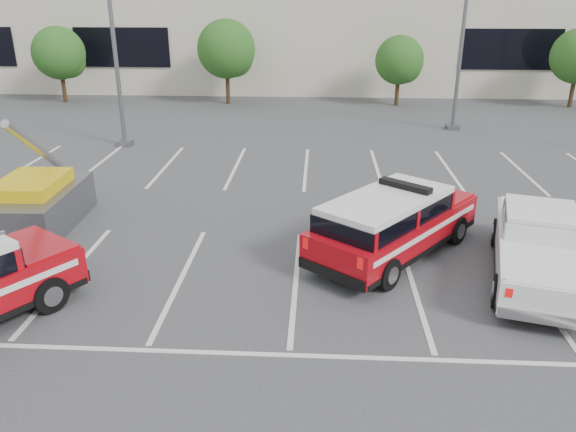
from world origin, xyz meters
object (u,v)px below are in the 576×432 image
(tree_left, at_px, (61,55))
(utility_rig, at_px, (30,206))
(tree_mid_left, at_px, (228,51))
(convention_building, at_px, (317,14))
(tree_mid_right, at_px, (401,62))
(white_pickup, at_px, (537,253))
(light_pole_left, at_px, (112,20))
(fire_chief_suv, at_px, (393,228))
(light_pole_mid, at_px, (465,17))

(tree_left, xyz_separation_m, utility_rig, (7.24, -19.20, -2.12))
(utility_rig, bearing_deg, tree_mid_left, 79.97)
(convention_building, distance_m, utility_rig, 30.33)
(tree_left, bearing_deg, tree_mid_right, -0.00)
(tree_mid_left, relative_size, white_pickup, 0.89)
(tree_left, bearing_deg, light_pole_left, -55.48)
(tree_mid_left, height_order, light_pole_left, light_pole_left)
(convention_building, xyz_separation_m, tree_mid_left, (-5.09, -9.82, -1.68))
(convention_building, height_order, tree_mid_right, convention_building)
(tree_mid_right, height_order, fire_chief_suv, tree_mid_right)
(tree_mid_right, bearing_deg, light_pole_mid, -72.48)
(white_pickup, bearing_deg, fire_chief_suv, 177.95)
(tree_mid_right, distance_m, fire_chief_suv, 20.73)
(light_pole_left, bearing_deg, tree_left, 124.52)
(convention_building, bearing_deg, tree_mid_right, -63.43)
(fire_chief_suv, distance_m, white_pickup, 3.37)
(light_pole_left, xyz_separation_m, utility_rig, (0.34, -9.15, -4.54))
(tree_left, distance_m, tree_mid_right, 20.00)
(utility_rig, bearing_deg, fire_chief_suv, -9.14)
(tree_left, height_order, tree_mid_right, tree_left)
(fire_chief_suv, height_order, white_pickup, fire_chief_suv)
(white_pickup, xyz_separation_m, utility_rig, (-13.25, 2.30, 0.02))
(tree_left, bearing_deg, utility_rig, -69.33)
(light_pole_left, height_order, white_pickup, light_pole_left)
(light_pole_left, height_order, light_pole_mid, same)
(convention_building, bearing_deg, light_pole_mid, -66.74)
(white_pickup, height_order, utility_rig, utility_rig)
(white_pickup, bearing_deg, tree_mid_right, 106.80)
(tree_mid_right, distance_m, light_pole_left, 16.72)
(tree_mid_left, distance_m, utility_rig, 19.54)
(tree_mid_right, height_order, light_pole_left, light_pole_left)
(tree_left, distance_m, utility_rig, 20.63)
(convention_building, distance_m, tree_mid_left, 11.19)
(tree_mid_right, xyz_separation_m, fire_chief_suv, (-2.71, -20.48, -1.75))
(convention_building, relative_size, light_pole_mid, 5.86)
(convention_building, xyz_separation_m, white_pickup, (5.41, -31.31, -4.09))
(light_pole_mid, distance_m, fire_chief_suv, 15.79)
(white_pickup, relative_size, utility_rig, 1.39)
(convention_building, distance_m, white_pickup, 32.04)
(light_pole_mid, bearing_deg, light_pole_left, -165.07)
(tree_left, xyz_separation_m, fire_chief_suv, (17.29, -20.48, -2.02))
(convention_building, bearing_deg, light_pole_left, -112.39)
(convention_building, distance_m, tree_left, 18.11)
(convention_building, height_order, tree_left, convention_building)
(tree_mid_left, height_order, fire_chief_suv, tree_mid_left)
(fire_chief_suv, height_order, utility_rig, utility_rig)
(light_pole_mid, bearing_deg, convention_building, 113.26)
(convention_building, distance_m, fire_chief_suv, 30.64)
(tree_mid_right, distance_m, light_pole_mid, 6.88)
(fire_chief_suv, bearing_deg, utility_rig, -148.41)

